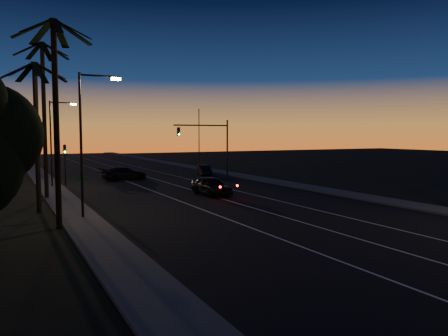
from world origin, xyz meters
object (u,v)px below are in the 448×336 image
signal_mast (210,138)px  lead_car (211,186)px  right_car (204,170)px  cross_car (124,174)px

signal_mast → lead_car: (-6.50, -14.06, -3.96)m
right_car → cross_car: 10.74m
right_car → signal_mast: bearing=-100.4°
lead_car → cross_car: size_ratio=0.97×
right_car → cross_car: size_ratio=0.74×
signal_mast → lead_car: signal_mast is taller
signal_mast → lead_car: bearing=-114.8°
lead_car → right_car: (7.02, 16.87, -0.16)m
signal_mast → cross_car: 11.00m
signal_mast → cross_car: size_ratio=1.27×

